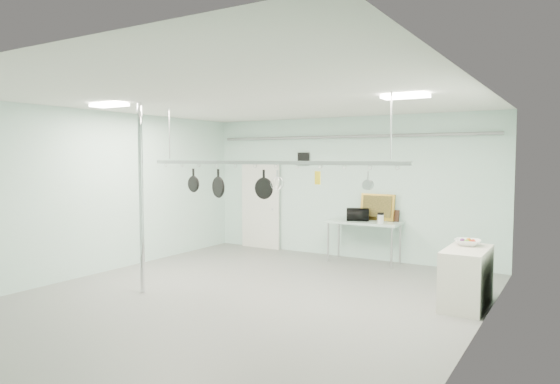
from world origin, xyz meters
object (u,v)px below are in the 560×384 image
Objects in this scene: prep_table at (364,225)px; side_cabinet at (466,278)px; microwave at (358,215)px; skillet_left at (193,180)px; skillet_mid at (218,183)px; pot_rack at (265,161)px; chrome_pole at (141,198)px; coffee_canister at (381,219)px; fruit_bowl at (468,243)px; skillet_right at (264,185)px.

prep_table reaches higher than side_cabinet.
microwave reaches higher than prep_table.
skillet_left is 0.80× the size of skillet_mid.
pot_rack is 1.57m from skillet_left.
pot_rack is at bearing 21.03° from skillet_mid.
coffee_canister is at bearing 55.68° from chrome_pole.
chrome_pole is at bearing -154.78° from fruit_bowl.
skillet_left is at bearing -120.39° from prep_table.
chrome_pole is 0.67× the size of pot_rack.
skillet_left is (0.36, 0.90, 0.29)m from chrome_pole.
chrome_pole is 4.90m from coffee_canister.
coffee_canister is at bearing 75.21° from skillet_right.
microwave is at bearing 143.66° from fruit_bowl.
skillet_mid is (-1.81, -3.12, 0.84)m from coffee_canister.
pot_rack is at bearing -159.55° from side_cabinet.
prep_table is 3.71m from skillet_mid.
skillet_mid is (-0.97, 0.00, -0.39)m from pot_rack.
microwave is 3.63m from skillet_mid.
coffee_canister reaches higher than fruit_bowl.
prep_table is 3.97m from skillet_left.
chrome_pole is at bearing -118.71° from prep_table.
coffee_canister is 3.34m from skillet_right.
skillet_mid is at bearing -164.33° from side_cabinet.
chrome_pole is 1.01m from skillet_left.
side_cabinet is 3.62m from pot_rack.
fruit_bowl is at bearing 99.53° from side_cabinet.
side_cabinet is at bearing 116.58° from microwave.
fruit_bowl is at bearing -37.69° from prep_table.
pot_rack is at bearing 25.35° from chrome_pole.
fruit_bowl is at bearing -40.30° from coffee_canister.
pot_rack is 10.02× the size of microwave.
side_cabinet is 0.57m from fruit_bowl.
pot_rack is 0.39m from skillet_right.
prep_table is at bearing 61.29° from chrome_pole.
skillet_left is at bearing -127.33° from coffee_canister.
side_cabinet is 6.36× the size of coffee_canister.
microwave is 1.21× the size of fruit_bowl.
side_cabinet is at bearing 22.41° from chrome_pole.
microwave reaches higher than coffee_canister.
chrome_pole is at bearing -157.59° from side_cabinet.
skillet_left is at bearing 67.93° from chrome_pole.
coffee_canister is at bearing 136.31° from side_cabinet.
fruit_bowl is (-0.04, 0.26, 0.50)m from side_cabinet.
microwave is 2.54× the size of coffee_canister.
chrome_pole is 8.07× the size of fruit_bowl.
prep_table is 3.61m from pot_rack.
skillet_left is (-1.54, 0.00, -0.34)m from pot_rack.
microwave is at bearing 140.62° from side_cabinet.
fruit_bowl is at bearing 119.63° from microwave.
skillet_mid reaches higher than fruit_bowl.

